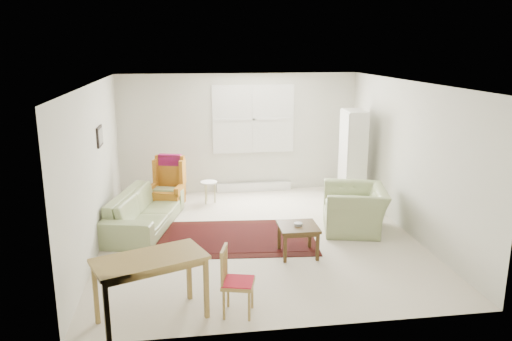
{
  "coord_description": "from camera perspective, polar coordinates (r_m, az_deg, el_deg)",
  "views": [
    {
      "loc": [
        -1.16,
        -7.58,
        3.04
      ],
      "look_at": [
        0.0,
        0.3,
        1.05
      ],
      "focal_mm": 35.0,
      "sensor_mm": 36.0,
      "label": 1
    }
  ],
  "objects": [
    {
      "name": "armchair",
      "position": [
        8.59,
        11.24,
        -3.83
      ],
      "size": [
        1.24,
        1.34,
        0.89
      ],
      "primitive_type": "imported",
      "rotation": [
        0.0,
        0.0,
        -1.8
      ],
      "color": "#8C9A66",
      "rests_on": "ground"
    },
    {
      "name": "desk_chair",
      "position": [
        5.88,
        -2.05,
        -12.56
      ],
      "size": [
        0.44,
        0.44,
        0.82
      ],
      "primitive_type": null,
      "rotation": [
        0.0,
        0.0,
        1.31
      ],
      "color": "olive",
      "rests_on": "ground"
    },
    {
      "name": "stool",
      "position": [
        9.96,
        -5.39,
        -2.47
      ],
      "size": [
        0.37,
        0.37,
        0.44
      ],
      "primitive_type": null,
      "rotation": [
        0.0,
        0.0,
        -0.15
      ],
      "color": "white",
      "rests_on": "ground"
    },
    {
      "name": "room",
      "position": [
        8.08,
        0.22,
        1.27
      ],
      "size": [
        5.04,
        5.54,
        2.51
      ],
      "color": "beige",
      "rests_on": "ground"
    },
    {
      "name": "coffee_table",
      "position": [
        7.52,
        4.81,
        -7.93
      ],
      "size": [
        0.58,
        0.58,
        0.47
      ],
      "primitive_type": null,
      "rotation": [
        0.0,
        0.0,
        -0.01
      ],
      "color": "#412C14",
      "rests_on": "ground"
    },
    {
      "name": "cabinet",
      "position": [
        9.92,
        11.02,
        1.48
      ],
      "size": [
        0.45,
        0.77,
        1.85
      ],
      "primitive_type": null,
      "rotation": [
        0.0,
        0.0,
        -0.09
      ],
      "color": "white",
      "rests_on": "ground"
    },
    {
      "name": "rug",
      "position": [
        8.21,
        -2.3,
        -7.63
      ],
      "size": [
        2.67,
        1.84,
        0.03
      ],
      "primitive_type": null,
      "rotation": [
        0.0,
        0.0,
        -0.08
      ],
      "color": "black",
      "rests_on": "ground"
    },
    {
      "name": "wingback_chair",
      "position": [
        9.58,
        -10.17,
        -1.49
      ],
      "size": [
        0.74,
        0.77,
        1.03
      ],
      "primitive_type": null,
      "rotation": [
        0.0,
        0.0,
        -0.28
      ],
      "color": "#B06B1B",
      "rests_on": "ground"
    },
    {
      "name": "sofa",
      "position": [
        8.72,
        -12.61,
        -3.71
      ],
      "size": [
        1.34,
        2.29,
        0.87
      ],
      "primitive_type": "imported",
      "rotation": [
        0.0,
        0.0,
        1.33
      ],
      "color": "#8C9A66",
      "rests_on": "ground"
    },
    {
      "name": "desk",
      "position": [
        5.88,
        -11.87,
        -13.14
      ],
      "size": [
        1.36,
        1.02,
        0.77
      ],
      "primitive_type": null,
      "rotation": [
        0.0,
        0.0,
        0.38
      ],
      "color": "olive",
      "rests_on": "ground"
    }
  ]
}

